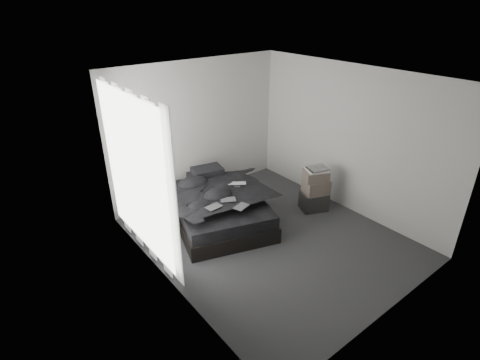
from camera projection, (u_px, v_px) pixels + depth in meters
floor at (270, 238)px, 6.16m from camera, size 3.60×4.20×0.01m
ceiling at (277, 77)px, 5.01m from camera, size 3.60×4.20×0.01m
wall_back at (198, 130)px, 7.06m from camera, size 3.60×0.01×2.60m
wall_front at (403, 227)px, 4.10m from camera, size 3.60×0.01×2.60m
wall_left at (165, 202)px, 4.59m from camera, size 0.01×4.20×2.60m
wall_right at (348, 140)px, 6.58m from camera, size 0.01×4.20×2.60m
window_left at (135, 174)px, 5.21m from camera, size 0.02×2.00×2.30m
curtain_left at (139, 177)px, 5.27m from camera, size 0.06×2.12×2.48m
bed at (219, 215)px, 6.54m from camera, size 1.98×2.29×0.26m
mattress at (219, 203)px, 6.44m from camera, size 1.91×2.22×0.21m
duvet at (219, 193)px, 6.31m from camera, size 1.86×2.01×0.23m
pillow_lower at (204, 177)px, 6.98m from camera, size 0.68×0.55×0.13m
pillow_upper at (207, 171)px, 6.93m from camera, size 0.61×0.48×0.12m
laptop at (237, 181)px, 6.44m from camera, size 0.37×0.34×0.02m
comic_a at (214, 203)px, 5.78m from camera, size 0.26×0.18×0.01m
comic_b at (228, 195)px, 5.99m from camera, size 0.29×0.26×0.01m
comic_c at (241, 202)px, 5.79m from camera, size 0.28×0.23×0.01m
side_stand at (155, 215)px, 6.08m from camera, size 0.42×0.42×0.76m
papers at (153, 194)px, 5.91m from camera, size 0.32×0.26×0.02m
floor_books at (160, 238)px, 6.05m from camera, size 0.18×0.22×0.13m
box_lower at (314, 201)px, 6.92m from camera, size 0.57×0.52×0.34m
box_mid at (316, 186)px, 6.78m from camera, size 0.52×0.47×0.26m
box_upper at (316, 175)px, 6.69m from camera, size 0.52×0.48×0.18m
art_book_white at (317, 170)px, 6.65m from camera, size 0.43×0.40×0.03m
art_book_snake at (318, 168)px, 6.62m from camera, size 0.41×0.36×0.03m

